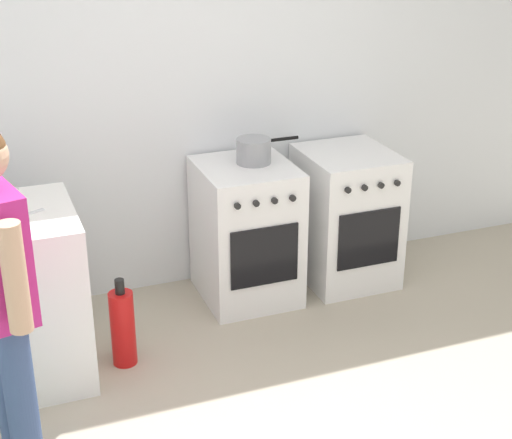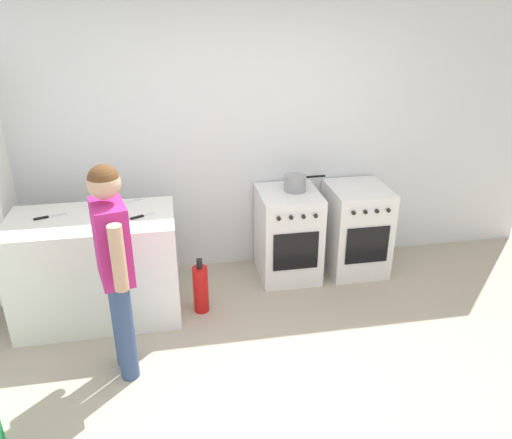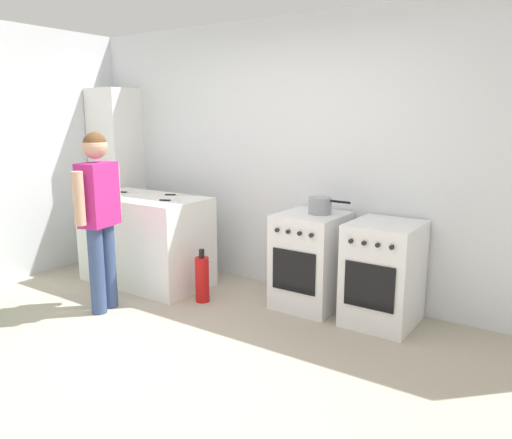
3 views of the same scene
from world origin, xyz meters
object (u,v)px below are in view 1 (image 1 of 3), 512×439
object	(u,v)px
oven_right	(346,216)
knife_paring	(21,216)
oven_left	(246,232)
fire_extinguisher	(123,327)
pot	(254,151)

from	to	relation	value
oven_right	knife_paring	size ratio (longest dim) A/B	4.25
oven_left	fire_extinguisher	xyz separation A→B (m)	(-0.87, -0.48, -0.21)
pot	fire_extinguisher	world-z (taller)	pot
knife_paring	fire_extinguisher	size ratio (longest dim) A/B	0.40
pot	knife_paring	world-z (taller)	pot
oven_left	oven_right	bearing A→B (deg)	-0.00
oven_right	knife_paring	world-z (taller)	knife_paring
oven_left	oven_right	size ratio (longest dim) A/B	1.00
oven_left	knife_paring	bearing A→B (deg)	-161.53
oven_left	oven_right	world-z (taller)	same
oven_left	pot	size ratio (longest dim) A/B	2.21
oven_right	pot	size ratio (longest dim) A/B	2.21
oven_right	pot	distance (m)	0.79
knife_paring	fire_extinguisher	xyz separation A→B (m)	(0.44, -0.04, -0.69)
oven_left	knife_paring	xyz separation A→B (m)	(-1.31, -0.44, 0.48)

